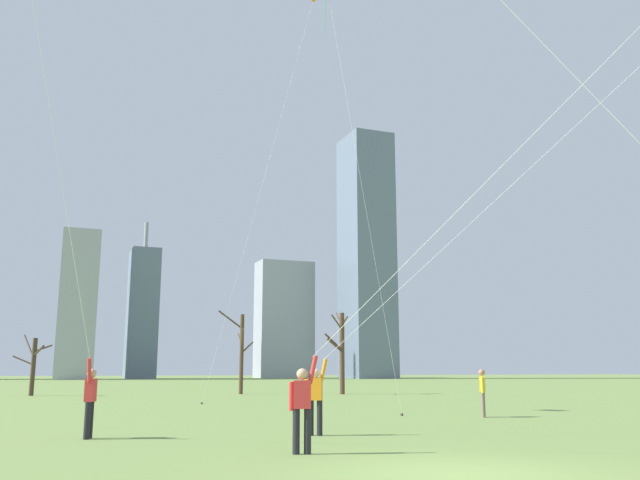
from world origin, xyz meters
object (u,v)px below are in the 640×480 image
bystander_watching_nearby (482,390)px  bare_tree_left_of_center (341,350)px  distant_kite_low_near_trees_green (332,16)px  kite_flyer_far_back_red (77,313)px  kite_flyer_midfield_left_blue (392,307)px  bare_tree_far_right_edge (33,363)px  distant_kite_drifting_right_orange (300,49)px  bare_tree_rightmost (241,350)px  kite_flyer_midfield_right_pink (407,306)px

bystander_watching_nearby → bare_tree_left_of_center: size_ratio=0.29×
distant_kite_low_near_trees_green → kite_flyer_far_back_red: bearing=-139.8°
kite_flyer_midfield_left_blue → bare_tree_far_right_edge: (-7.33, 35.41, -0.77)m
bystander_watching_nearby → distant_kite_drifting_right_orange: 21.75m
kite_flyer_far_back_red → bare_tree_rightmost: size_ratio=3.47×
bare_tree_rightmost → distant_kite_low_near_trees_green: bearing=-94.7°
kite_flyer_midfield_right_pink → distant_kite_low_near_trees_green: 16.74m
kite_flyer_far_back_red → bystander_watching_nearby: bearing=15.5°
bare_tree_far_right_edge → bystander_watching_nearby: bearing=-60.7°
distant_kite_drifting_right_orange → bare_tree_left_of_center: distant_kite_drifting_right_orange is taller
bare_tree_far_right_edge → bare_tree_rightmost: (13.11, -1.81, 0.95)m
kite_flyer_midfield_left_blue → bare_tree_far_right_edge: size_ratio=2.88×
bystander_watching_nearby → bare_tree_rightmost: (-2.05, 25.16, 2.06)m
kite_flyer_midfield_right_pink → bare_tree_far_right_edge: kite_flyer_midfield_right_pink is taller
bare_tree_far_right_edge → distant_kite_low_near_trees_green: bearing=-63.1°
bare_tree_far_right_edge → bare_tree_left_of_center: size_ratio=0.70×
bare_tree_far_right_edge → bare_tree_rightmost: bare_tree_rightmost is taller
kite_flyer_midfield_left_blue → distant_kite_low_near_trees_green: 19.34m
kite_flyer_midfield_left_blue → bare_tree_rightmost: (5.77, 33.60, 0.18)m
bare_tree_far_right_edge → distant_kite_drifting_right_orange: bearing=-49.9°
bare_tree_rightmost → bystander_watching_nearby: bearing=-85.3°
distant_kite_low_near_trees_green → bare_tree_rightmost: (1.69, 20.69, -13.63)m
kite_flyer_midfield_left_blue → distant_kite_drifting_right_orange: (5.27, 20.46, 16.07)m
bystander_watching_nearby → distant_kite_drifting_right_orange: size_ratio=0.07×
kite_flyer_far_back_red → bare_tree_rightmost: kite_flyer_far_back_red is taller
distant_kite_drifting_right_orange → kite_flyer_far_back_red: bearing=-124.7°
kite_flyer_midfield_left_blue → distant_kite_drifting_right_orange: size_ratio=0.50×
distant_kite_low_near_trees_green → bare_tree_rightmost: bearing=85.3°
kite_flyer_midfield_right_pink → bare_tree_left_of_center: 29.48m
kite_flyer_midfield_right_pink → bare_tree_far_right_edge: 33.63m
kite_flyer_far_back_red → bare_tree_left_of_center: 31.55m
bare_tree_far_right_edge → bare_tree_rightmost: 13.26m
distant_kite_drifting_right_orange → bare_tree_left_of_center: size_ratio=4.05×
kite_flyer_far_back_red → bare_tree_left_of_center: bearing=55.9°
distant_kite_drifting_right_orange → distant_kite_low_near_trees_green: bearing=-98.9°
kite_flyer_far_back_red → kite_flyer_midfield_left_blue: bearing=-40.1°
kite_flyer_midfield_right_pink → bare_tree_far_right_edge: bearing=106.2°
kite_flyer_midfield_left_blue → bare_tree_left_of_center: bearing=68.7°
kite_flyer_midfield_right_pink → bare_tree_left_of_center: (10.00, 27.73, -0.20)m
distant_kite_drifting_right_orange → distant_kite_low_near_trees_green: 7.97m
kite_flyer_midfield_left_blue → kite_flyer_midfield_right_pink: 3.77m
distant_kite_low_near_trees_green → kite_flyer_midfield_left_blue: bearing=-107.6°
bare_tree_left_of_center → bare_tree_rightmost: bare_tree_rightmost is taller
kite_flyer_midfield_right_pink → bare_tree_left_of_center: kite_flyer_midfield_right_pink is taller
kite_flyer_midfield_left_blue → bare_tree_left_of_center: kite_flyer_midfield_left_blue is taller
kite_flyer_far_back_red → distant_kite_low_near_trees_green: size_ratio=1.06×
kite_flyer_midfield_right_pink → bare_tree_rightmost: (3.71, 30.46, -0.18)m
kite_flyer_midfield_right_pink → distant_kite_drifting_right_orange: distant_kite_drifting_right_orange is taller
bare_tree_rightmost → bare_tree_left_of_center: bearing=-23.5°
kite_flyer_far_back_red → bystander_watching_nearby: kite_flyer_far_back_red is taller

